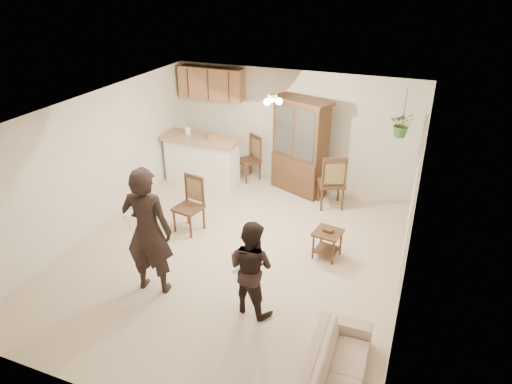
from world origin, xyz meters
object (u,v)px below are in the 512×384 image
(chair_bar, at_px, (189,216))
(chair_hutch_left, at_px, (249,167))
(sofa, at_px, (336,363))
(adult, at_px, (149,238))
(china_hutch, at_px, (300,147))
(chair_hutch_right, at_px, (331,191))
(side_table, at_px, (327,244))
(child, at_px, (251,270))

(chair_bar, height_order, chair_hutch_left, chair_bar)
(sofa, relative_size, adult, 1.04)
(sofa, bearing_deg, china_hutch, 19.91)
(china_hutch, height_order, chair_hutch_left, china_hutch)
(chair_hutch_right, bearing_deg, side_table, 78.22)
(adult, bearing_deg, sofa, 156.33)
(adult, distance_m, child, 1.59)
(chair_hutch_left, bearing_deg, adult, -54.22)
(sofa, bearing_deg, adult, 73.62)
(adult, bearing_deg, china_hutch, -113.41)
(sofa, xyz_separation_m, chair_hutch_right, (-1.08, 4.42, -0.04))
(chair_hutch_left, bearing_deg, sofa, -24.53)
(child, height_order, chair_bar, child)
(chair_bar, bearing_deg, adult, -68.40)
(sofa, xyz_separation_m, chair_hutch_left, (-3.15, 5.04, -0.08))
(side_table, relative_size, chair_hutch_right, 0.47)
(china_hutch, xyz_separation_m, side_table, (1.18, -2.29, -0.75))
(adult, bearing_deg, side_table, -150.27)
(side_table, bearing_deg, sofa, -74.61)
(adult, bearing_deg, child, 175.00)
(chair_bar, xyz_separation_m, chair_hutch_right, (2.21, 1.92, 0.03))
(sofa, height_order, adult, adult)
(adult, distance_m, china_hutch, 4.22)
(adult, distance_m, side_table, 2.96)
(child, height_order, chair_hutch_right, child)
(chair_bar, relative_size, chair_hutch_right, 0.91)
(child, bearing_deg, chair_hutch_right, -81.36)
(side_table, bearing_deg, adult, -141.66)
(chair_bar, distance_m, chair_hutch_left, 2.54)
(adult, distance_m, chair_bar, 1.83)
(child, xyz_separation_m, side_table, (0.70, 1.69, -0.42))
(sofa, bearing_deg, chair_bar, 51.48)
(side_table, bearing_deg, chair_bar, -178.02)
(sofa, height_order, child, child)
(child, distance_m, chair_bar, 2.50)
(chair_bar, bearing_deg, chair_hutch_left, 97.54)
(china_hutch, height_order, side_table, china_hutch)
(child, xyz_separation_m, china_hutch, (-0.49, 3.98, 0.33))
(side_table, height_order, chair_bar, chair_bar)
(side_table, bearing_deg, chair_hutch_right, 101.50)
(adult, xyz_separation_m, child, (1.57, 0.10, -0.22))
(adult, relative_size, chair_hutch_right, 1.56)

